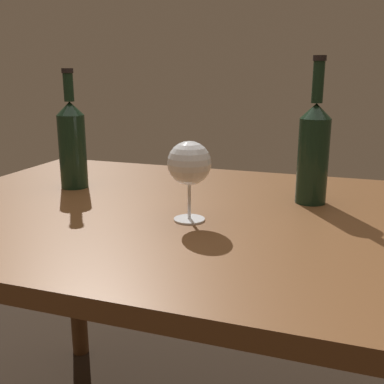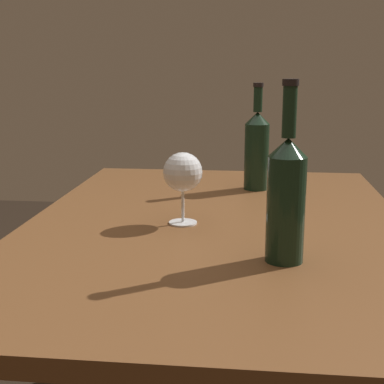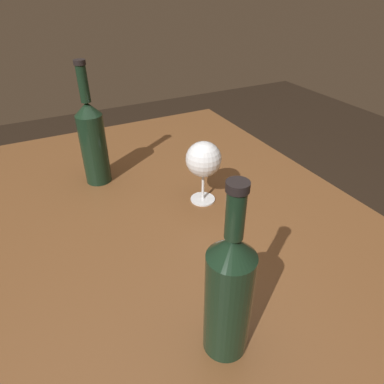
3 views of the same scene
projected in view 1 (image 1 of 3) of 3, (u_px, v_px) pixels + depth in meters
The scene contains 4 objects.
dining_table at pixel (191, 246), 1.07m from camera, with size 1.30×0.90×0.74m.
wine_glass_left at pixel (189, 165), 0.94m from camera, with size 0.09×0.09×0.17m.
wine_bottle at pixel (72, 143), 1.22m from camera, with size 0.07×0.07×0.31m.
wine_bottle_second at pixel (313, 150), 1.07m from camera, with size 0.07×0.07×0.34m.
Camera 1 is at (0.33, -0.95, 1.05)m, focal length 42.87 mm.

